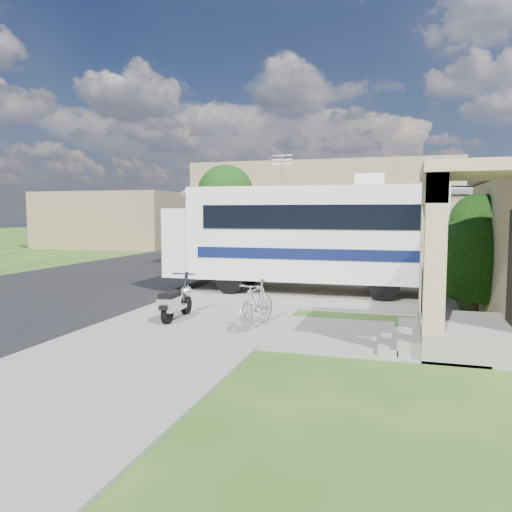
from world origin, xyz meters
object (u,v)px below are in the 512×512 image
(van, at_px, (247,239))
(shrub, at_px, (479,254))
(pickup_truck, at_px, (218,247))
(bicycle, at_px, (257,306))
(garden_hose, at_px, (405,329))
(scooter, at_px, (175,302))
(motorhome, at_px, (305,234))

(van, bearing_deg, shrub, -45.22)
(shrub, height_order, pickup_truck, shrub)
(bicycle, distance_m, garden_hose, 3.18)
(scooter, height_order, pickup_truck, pickup_truck)
(shrub, xyz_separation_m, garden_hose, (-1.73, -2.46, -1.45))
(shrub, height_order, scooter, shrub)
(shrub, relative_size, van, 0.52)
(scooter, bearing_deg, shrub, 20.45)
(pickup_truck, bearing_deg, garden_hose, 134.15)
(van, bearing_deg, bicycle, -60.27)
(motorhome, height_order, scooter, motorhome)
(motorhome, height_order, bicycle, motorhome)
(shrub, distance_m, van, 21.31)
(van, bearing_deg, pickup_truck, -73.98)
(scooter, distance_m, garden_hose, 5.15)
(motorhome, distance_m, bicycle, 5.47)
(motorhome, bearing_deg, garden_hose, -58.68)
(pickup_truck, relative_size, van, 0.92)
(shrub, distance_m, scooter, 7.50)
(bicycle, bearing_deg, van, 116.62)
(bicycle, bearing_deg, scooter, -174.93)
(garden_hose, bearing_deg, bicycle, -170.23)
(garden_hose, bearing_deg, motorhome, 122.78)
(motorhome, relative_size, van, 1.49)
(shrub, relative_size, bicycle, 1.78)
(pickup_truck, bearing_deg, van, -76.07)
(motorhome, relative_size, scooter, 5.37)
(motorhome, height_order, van, motorhome)
(scooter, bearing_deg, motorhome, 66.06)
(motorhome, xyz_separation_m, bicycle, (-0.04, -5.30, -1.36))
(van, xyz_separation_m, garden_hose, (9.93, -20.27, -0.74))
(scooter, xyz_separation_m, garden_hose, (5.12, 0.42, -0.38))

